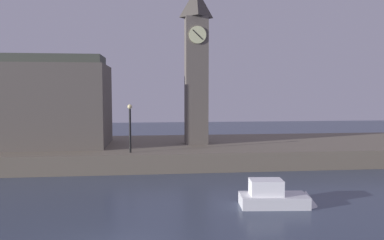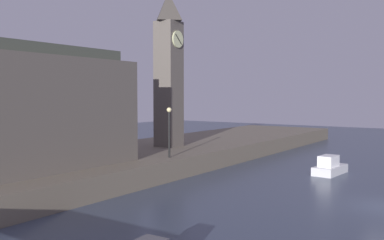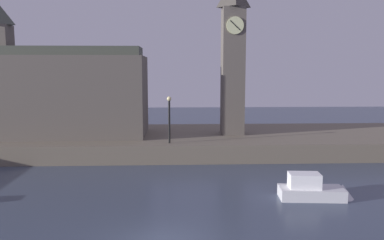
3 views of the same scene
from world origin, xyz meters
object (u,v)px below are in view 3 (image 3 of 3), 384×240
object	(u,v)px
clock_tower	(233,55)
parliament_hall	(65,92)
boat_ferry_white	(318,190)
streetlamp	(169,114)

from	to	relation	value
clock_tower	parliament_hall	world-z (taller)	clock_tower
clock_tower	parliament_hall	size ratio (longest dim) A/B	1.02
clock_tower	boat_ferry_white	world-z (taller)	clock_tower
parliament_hall	streetlamp	size ratio (longest dim) A/B	3.64
streetlamp	parliament_hall	bearing A→B (deg)	155.01
clock_tower	parliament_hall	distance (m)	15.25
parliament_hall	clock_tower	bearing A→B (deg)	0.05
parliament_hall	boat_ferry_white	xyz separation A→B (m)	(17.87, -13.77, -4.86)
clock_tower	parliament_hall	xyz separation A→B (m)	(-14.90, -0.01, -3.25)
clock_tower	boat_ferry_white	size ratio (longest dim) A/B	3.13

